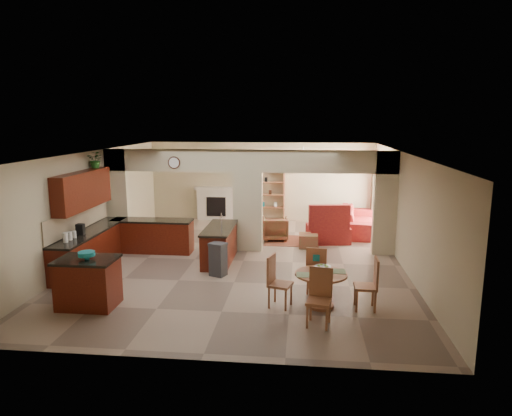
# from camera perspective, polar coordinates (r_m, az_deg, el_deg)

# --- Properties ---
(floor) EXTENTS (10.00, 10.00, 0.00)m
(floor) POSITION_cam_1_polar(r_m,az_deg,el_deg) (11.92, -1.60, -6.61)
(floor) COLOR gray
(floor) RESTS_ON ground
(ceiling) EXTENTS (10.00, 10.00, 0.00)m
(ceiling) POSITION_cam_1_polar(r_m,az_deg,el_deg) (11.39, -1.67, 6.94)
(ceiling) COLOR white
(ceiling) RESTS_ON wall_back
(wall_back) EXTENTS (8.00, 0.00, 8.00)m
(wall_back) POSITION_cam_1_polar(r_m,az_deg,el_deg) (16.48, 0.62, 3.33)
(wall_back) COLOR #BEAB8B
(wall_back) RESTS_ON floor
(wall_front) EXTENTS (8.00, 0.00, 8.00)m
(wall_front) POSITION_cam_1_polar(r_m,az_deg,el_deg) (6.81, -7.15, -8.05)
(wall_front) COLOR #BEAB8B
(wall_front) RESTS_ON floor
(wall_left) EXTENTS (0.00, 10.00, 10.00)m
(wall_left) POSITION_cam_1_polar(r_m,az_deg,el_deg) (12.72, -19.80, 0.36)
(wall_left) COLOR #BEAB8B
(wall_left) RESTS_ON floor
(wall_right) EXTENTS (0.00, 10.00, 10.00)m
(wall_right) POSITION_cam_1_polar(r_m,az_deg,el_deg) (11.75, 18.10, -0.37)
(wall_right) COLOR #BEAB8B
(wall_right) RESTS_ON floor
(partition_left_pier) EXTENTS (0.60, 0.25, 2.80)m
(partition_left_pier) POSITION_cam_1_polar(r_m,az_deg,el_deg) (13.49, -16.84, 1.13)
(partition_left_pier) COLOR #BEAB8B
(partition_left_pier) RESTS_ON floor
(partition_center_pier) EXTENTS (0.80, 0.25, 2.20)m
(partition_center_pier) POSITION_cam_1_polar(r_m,az_deg,el_deg) (12.60, -1.04, -0.46)
(partition_center_pier) COLOR #BEAB8B
(partition_center_pier) RESTS_ON floor
(partition_right_pier) EXTENTS (0.60, 0.25, 2.80)m
(partition_right_pier) POSITION_cam_1_polar(r_m,az_deg,el_deg) (12.65, 15.83, 0.55)
(partition_right_pier) COLOR #BEAB8B
(partition_right_pier) RESTS_ON floor
(partition_header) EXTENTS (8.00, 0.25, 0.60)m
(partition_header) POSITION_cam_1_polar(r_m,az_deg,el_deg) (12.40, -1.06, 5.89)
(partition_header) COLOR #BEAB8B
(partition_header) RESTS_ON partition_center_pier
(kitchen_counter) EXTENTS (2.52, 3.29, 1.48)m
(kitchen_counter) POSITION_cam_1_polar(r_m,az_deg,el_deg) (12.40, -16.92, -4.16)
(kitchen_counter) COLOR #3A0C06
(kitchen_counter) RESTS_ON floor
(upper_cabinets) EXTENTS (0.35, 2.40, 0.90)m
(upper_cabinets) POSITION_cam_1_polar(r_m,az_deg,el_deg) (11.85, -20.83, 2.10)
(upper_cabinets) COLOR #3A0C06
(upper_cabinets) RESTS_ON wall_left
(peninsula) EXTENTS (0.70, 1.85, 0.91)m
(peninsula) POSITION_cam_1_polar(r_m,az_deg,el_deg) (11.77, -4.59, -4.55)
(peninsula) COLOR #3A0C06
(peninsula) RESTS_ON floor
(wall_clock) EXTENTS (0.34, 0.03, 0.34)m
(wall_clock) POSITION_cam_1_polar(r_m,az_deg,el_deg) (12.66, -10.21, 5.60)
(wall_clock) COLOR #472417
(wall_clock) RESTS_ON partition_header
(rug) EXTENTS (1.60, 1.30, 0.01)m
(rug) POSITION_cam_1_polar(r_m,az_deg,el_deg) (13.84, 4.48, -4.10)
(rug) COLOR brown
(rug) RESTS_ON floor
(fireplace) EXTENTS (1.60, 0.35, 1.20)m
(fireplace) POSITION_cam_1_polar(r_m,az_deg,el_deg) (16.66, -4.92, 0.64)
(fireplace) COLOR beige
(fireplace) RESTS_ON floor
(shelving_unit) EXTENTS (1.00, 0.32, 1.80)m
(shelving_unit) POSITION_cam_1_polar(r_m,az_deg,el_deg) (16.35, 1.78, 1.49)
(shelving_unit) COLOR #955633
(shelving_unit) RESTS_ON floor
(window_a) EXTENTS (0.02, 0.90, 1.90)m
(window_a) POSITION_cam_1_polar(r_m,az_deg,el_deg) (14.00, 15.98, 0.69)
(window_a) COLOR white
(window_a) RESTS_ON wall_right
(window_b) EXTENTS (0.02, 0.90, 1.90)m
(window_b) POSITION_cam_1_polar(r_m,az_deg,el_deg) (15.65, 14.92, 1.80)
(window_b) COLOR white
(window_b) RESTS_ON wall_right
(glazed_door) EXTENTS (0.02, 0.70, 2.10)m
(glazed_door) POSITION_cam_1_polar(r_m,az_deg,el_deg) (14.85, 15.39, 0.71)
(glazed_door) COLOR white
(glazed_door) RESTS_ON wall_right
(drape_a_left) EXTENTS (0.10, 0.28, 2.30)m
(drape_a_left) POSITION_cam_1_polar(r_m,az_deg,el_deg) (13.41, 16.25, 0.23)
(drape_a_left) COLOR #421E1A
(drape_a_left) RESTS_ON wall_right
(drape_a_right) EXTENTS (0.10, 0.28, 2.30)m
(drape_a_right) POSITION_cam_1_polar(r_m,az_deg,el_deg) (14.57, 15.42, 1.11)
(drape_a_right) COLOR #421E1A
(drape_a_right) RESTS_ON wall_right
(drape_b_left) EXTENTS (0.10, 0.28, 2.30)m
(drape_b_left) POSITION_cam_1_polar(r_m,az_deg,el_deg) (15.06, 15.12, 1.44)
(drape_b_left) COLOR #421E1A
(drape_b_left) RESTS_ON wall_right
(drape_b_right) EXTENTS (0.10, 0.28, 2.30)m
(drape_b_right) POSITION_cam_1_polar(r_m,az_deg,el_deg) (16.23, 14.45, 2.15)
(drape_b_right) COLOR #421E1A
(drape_b_right) RESTS_ON wall_right
(ceiling_fan) EXTENTS (1.00, 1.00, 0.10)m
(ceiling_fan) POSITION_cam_1_polar(r_m,az_deg,el_deg) (14.30, 5.93, 6.77)
(ceiling_fan) COLOR white
(ceiling_fan) RESTS_ON ceiling
(kitchen_island) EXTENTS (1.13, 0.80, 0.98)m
(kitchen_island) POSITION_cam_1_polar(r_m,az_deg,el_deg) (9.57, -20.25, -8.73)
(kitchen_island) COLOR #3A0C06
(kitchen_island) RESTS_ON floor
(teal_bowl) EXTENTS (0.32, 0.32, 0.15)m
(teal_bowl) POSITION_cam_1_polar(r_m,az_deg,el_deg) (9.36, -20.41, -5.58)
(teal_bowl) COLOR teal
(teal_bowl) RESTS_ON kitchen_island
(trash_can) EXTENTS (0.43, 0.40, 0.73)m
(trash_can) POSITION_cam_1_polar(r_m,az_deg,el_deg) (10.77, -4.76, -6.56)
(trash_can) COLOR #2F2E31
(trash_can) RESTS_ON floor
(dining_table) EXTENTS (1.01, 1.01, 0.69)m
(dining_table) POSITION_cam_1_polar(r_m,az_deg,el_deg) (9.07, 8.12, -9.38)
(dining_table) COLOR #955633
(dining_table) RESTS_ON floor
(fruit_bowl) EXTENTS (0.32, 0.32, 0.17)m
(fruit_bowl) POSITION_cam_1_polar(r_m,az_deg,el_deg) (8.94, 8.32, -7.60)
(fruit_bowl) COLOR #6FA924
(fruit_bowl) RESTS_ON dining_table
(sofa) EXTENTS (2.74, 1.31, 0.77)m
(sofa) POSITION_cam_1_polar(r_m,az_deg,el_deg) (15.16, 12.59, -1.50)
(sofa) COLOR maroon
(sofa) RESTS_ON floor
(chaise) EXTENTS (1.33, 1.16, 0.48)m
(chaise) POSITION_cam_1_polar(r_m,az_deg,el_deg) (13.85, 8.98, -3.19)
(chaise) COLOR maroon
(chaise) RESTS_ON floor
(armchair) EXTENTS (0.83, 0.85, 0.70)m
(armchair) POSITION_cam_1_polar(r_m,az_deg,el_deg) (13.88, 2.43, -2.56)
(armchair) COLOR maroon
(armchair) RESTS_ON floor
(ottoman) EXTENTS (0.54, 0.54, 0.39)m
(ottoman) POSITION_cam_1_polar(r_m,az_deg,el_deg) (13.17, 6.56, -4.08)
(ottoman) COLOR maroon
(ottoman) RESTS_ON floor
(plant) EXTENTS (0.42, 0.37, 0.44)m
(plant) POSITION_cam_1_polar(r_m,az_deg,el_deg) (12.50, -19.39, 5.72)
(plant) COLOR #195115
(plant) RESTS_ON upper_cabinets
(chair_north) EXTENTS (0.46, 0.46, 1.02)m
(chair_north) POSITION_cam_1_polar(r_m,az_deg,el_deg) (9.68, 7.56, -7.49)
(chair_north) COLOR #955633
(chair_north) RESTS_ON floor
(chair_east) EXTENTS (0.43, 0.43, 1.02)m
(chair_east) POSITION_cam_1_polar(r_m,az_deg,el_deg) (9.10, 14.08, -8.95)
(chair_east) COLOR #955633
(chair_east) RESTS_ON floor
(chair_south) EXTENTS (0.49, 0.49, 1.02)m
(chair_south) POSITION_cam_1_polar(r_m,az_deg,el_deg) (8.33, 7.97, -10.62)
(chair_south) COLOR #955633
(chair_south) RESTS_ON floor
(chair_west) EXTENTS (0.52, 0.52, 1.02)m
(chair_west) POSITION_cam_1_polar(r_m,az_deg,el_deg) (9.00, 2.55, -8.85)
(chair_west) COLOR #955633
(chair_west) RESTS_ON floor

